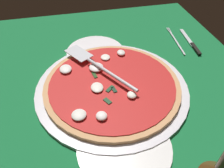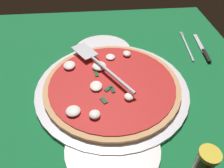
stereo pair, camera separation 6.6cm
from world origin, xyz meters
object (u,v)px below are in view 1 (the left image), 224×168
Objects in this scene: dinner_plate_left at (95,52)px; dinner_plate_right at (124,147)px; pizza at (111,84)px; pizza_server at (97,64)px; place_setting_far at (184,43)px.

dinner_plate_left is 0.92× the size of dinner_plate_right.
dinner_plate_right is 0.56× the size of pizza.
pizza_server is at bearing -176.87° from dinner_plate_right.
dinner_plate_right is 52.07cm from place_setting_far.
pizza is 1.49× the size of pizza_server.
dinner_plate_left is at bearing 93.00° from place_setting_far.
dinner_plate_right is (40.48, -0.10, 0.00)cm from dinner_plate_left.
pizza is at bearing 3.79° from dinner_plate_left.
pizza_server is (12.80, -1.61, 4.08)cm from dinner_plate_left.
pizza_server is at bearing 112.92° from place_setting_far.
pizza_server is 1.24× the size of place_setting_far.
pizza reaches higher than dinner_plate_right.
dinner_plate_left is 0.77× the size of pizza_server.
place_setting_far reaches higher than dinner_plate_right.
dinner_plate_right is 28.02cm from pizza_server.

